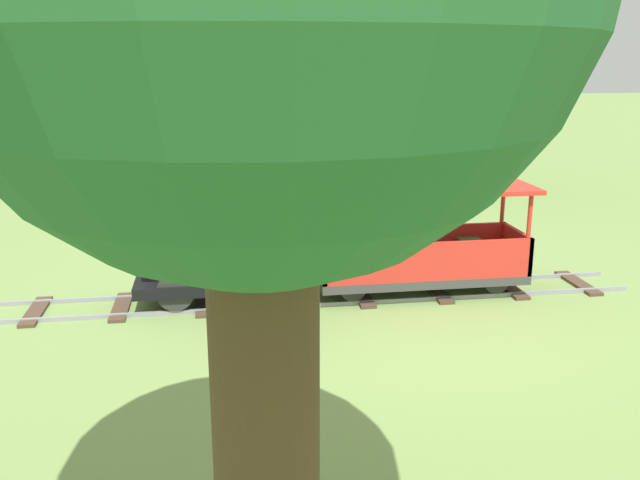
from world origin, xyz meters
TOP-DOWN VIEW (x-y plane):
  - ground_plane at (0.00, 0.00)m, footprint 60.00×60.00m
  - track at (0.00, 0.29)m, footprint 0.68×5.70m
  - locomotive at (0.00, 1.16)m, footprint 0.64×1.45m
  - passenger_car at (0.00, -0.61)m, footprint 0.74×2.00m
  - conductor_person at (-0.91, 0.71)m, footprint 0.30×0.30m
  - park_bench at (2.41, 0.07)m, footprint 1.36×0.78m
  - oak_tree_far at (4.74, -3.05)m, footprint 2.49×2.49m

SIDE VIEW (x-z plane):
  - ground_plane at x=0.00m, z-range 0.00..0.00m
  - track at x=0.00m, z-range 0.00..0.04m
  - park_bench at x=2.41m, z-range 0.01..0.83m
  - passenger_car at x=0.00m, z-range -0.06..0.91m
  - locomotive at x=0.00m, z-range -0.03..1.00m
  - conductor_person at x=-0.91m, z-range 0.15..1.77m
  - oak_tree_far at x=4.74m, z-range 0.81..4.97m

